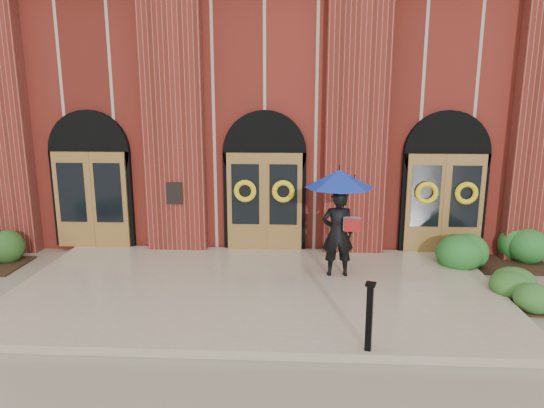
{
  "coord_description": "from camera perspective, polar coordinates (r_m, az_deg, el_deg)",
  "views": [
    {
      "loc": [
        0.83,
        -9.3,
        4.0
      ],
      "look_at": [
        0.28,
        1.0,
        1.72
      ],
      "focal_mm": 32.0,
      "sensor_mm": 36.0,
      "label": 1
    }
  ],
  "objects": [
    {
      "name": "man_with_umbrella",
      "position": [
        10.49,
        7.85,
        0.2
      ],
      "size": [
        1.55,
        1.55,
        2.35
      ],
      "rotation": [
        0.0,
        0.0,
        3.19
      ],
      "color": "black",
      "rests_on": "landing"
    },
    {
      "name": "hedge_wall_right",
      "position": [
        12.82,
        22.92,
        -4.88
      ],
      "size": [
        3.13,
        1.25,
        0.8
      ],
      "primitive_type": "ellipsoid",
      "color": "#215D20",
      "rests_on": "ground"
    },
    {
      "name": "hedge_front_right",
      "position": [
        10.9,
        26.24,
        -9.0
      ],
      "size": [
        1.44,
        1.24,
        0.51
      ],
      "primitive_type": "ellipsoid",
      "color": "#2C5920",
      "rests_on": "ground"
    },
    {
      "name": "church_building",
      "position": [
        18.11,
        0.42,
        10.85
      ],
      "size": [
        16.2,
        12.53,
        7.0
      ],
      "color": "maroon",
      "rests_on": "ground"
    },
    {
      "name": "metal_post",
      "position": [
        7.76,
        11.38,
        -12.71
      ],
      "size": [
        0.19,
        0.19,
        1.11
      ],
      "rotation": [
        0.0,
        0.0,
        -0.3
      ],
      "color": "black",
      "rests_on": "landing"
    },
    {
      "name": "ground",
      "position": [
        10.16,
        -1.93,
        -10.76
      ],
      "size": [
        90.0,
        90.0,
        0.0
      ],
      "primitive_type": "plane",
      "color": "gray",
      "rests_on": "ground"
    },
    {
      "name": "landing",
      "position": [
        10.26,
        -1.86,
        -10.05
      ],
      "size": [
        10.0,
        5.3,
        0.15
      ],
      "primitive_type": "cube",
      "color": "tan",
      "rests_on": "ground"
    }
  ]
}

